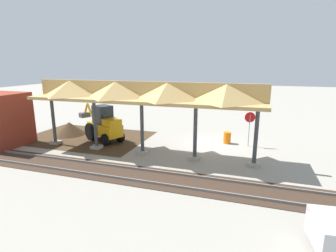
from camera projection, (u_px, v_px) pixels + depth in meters
ground_plane at (215, 144)px, 19.99m from camera, size 120.00×120.00×0.00m
dirt_work_zone at (87, 137)px, 21.88m from camera, size 9.99×7.00×0.01m
platform_canopy at (141, 93)px, 17.00m from camera, size 15.73×3.20×4.90m
rail_tracks at (195, 183)px, 13.42m from camera, size 60.00×2.58×0.15m
stop_sign at (250, 122)px, 19.11m from camera, size 0.74×0.21×2.59m
backhoe at (104, 125)px, 20.74m from camera, size 4.97×3.29×2.82m
dirt_mound at (70, 134)px, 22.82m from camera, size 5.58×5.58×2.19m
traffic_barrel at (227, 138)px, 20.16m from camera, size 0.56×0.56×0.90m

